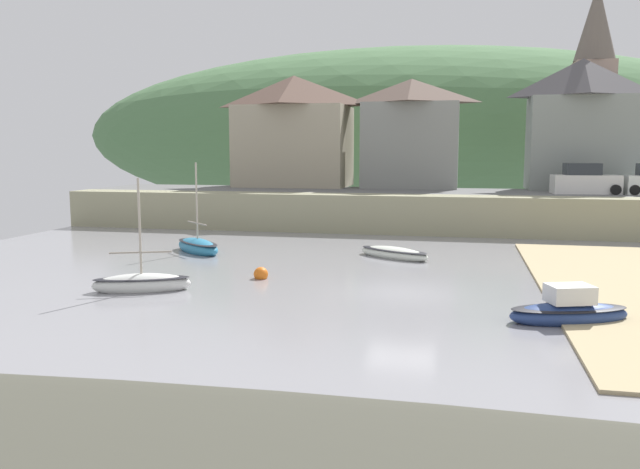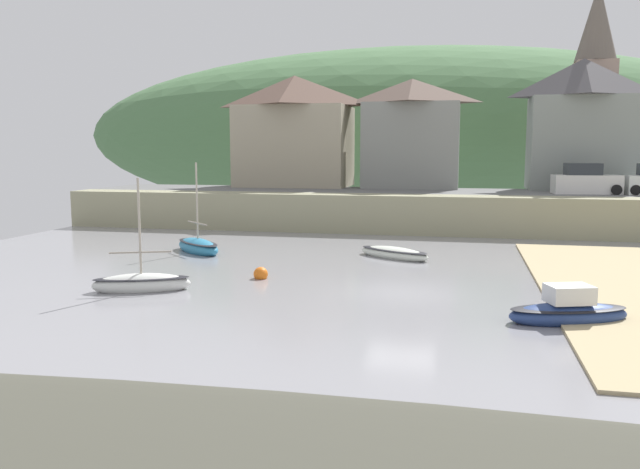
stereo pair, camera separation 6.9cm
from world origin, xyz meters
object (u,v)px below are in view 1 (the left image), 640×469
(rowboat_small_beached, at_px, (569,311))
(mooring_buoy, at_px, (261,274))
(waterfront_building_right, at_px, (581,123))
(church_with_spire, at_px, (593,83))
(waterfront_building_centre, at_px, (411,133))
(waterfront_building_left, at_px, (294,130))
(sailboat_white_hull, at_px, (394,253))
(parked_car_near_slipway, at_px, (585,181))
(sailboat_tall_mast, at_px, (198,246))
(sailboat_blue_trim, at_px, (142,283))

(rowboat_small_beached, relative_size, mooring_buoy, 6.66)
(waterfront_building_right, height_order, church_with_spire, church_with_spire)
(waterfront_building_right, bearing_deg, waterfront_building_centre, 180.00)
(waterfront_building_left, xyz_separation_m, church_with_spire, (22.12, 4.00, 3.52))
(church_with_spire, xyz_separation_m, sailboat_white_hull, (-12.55, -21.59, -9.98))
(sailboat_white_hull, bearing_deg, rowboat_small_beached, -27.58)
(waterfront_building_left, bearing_deg, church_with_spire, 10.25)
(waterfront_building_right, bearing_deg, church_with_spire, 70.67)
(rowboat_small_beached, height_order, parked_car_near_slipway, parked_car_near_slipway)
(sailboat_tall_mast, bearing_deg, waterfront_building_left, 131.32)
(church_with_spire, relative_size, rowboat_small_beached, 3.83)
(waterfront_building_centre, xyz_separation_m, sailboat_white_hull, (0.64, -17.59, -6.24))
(sailboat_blue_trim, height_order, mooring_buoy, sailboat_blue_trim)
(church_with_spire, height_order, parked_car_near_slipway, church_with_spire)
(waterfront_building_right, distance_m, parked_car_near_slipway, 5.92)
(waterfront_building_right, distance_m, sailboat_white_hull, 21.91)
(sailboat_white_hull, relative_size, parked_car_near_slipway, 0.94)
(church_with_spire, xyz_separation_m, mooring_buoy, (-17.31, -27.85, -10.02))
(waterfront_building_left, height_order, waterfront_building_centre, waterfront_building_left)
(sailboat_tall_mast, xyz_separation_m, mooring_buoy, (5.20, -5.79, -0.12))
(waterfront_building_centre, distance_m, mooring_buoy, 25.00)
(sailboat_tall_mast, height_order, parked_car_near_slipway, sailboat_tall_mast)
(waterfront_building_left, relative_size, sailboat_tall_mast, 1.81)
(sailboat_blue_trim, xyz_separation_m, mooring_buoy, (3.61, 3.13, -0.10))
(rowboat_small_beached, relative_size, sailboat_blue_trim, 0.90)
(rowboat_small_beached, xyz_separation_m, sailboat_blue_trim, (-14.74, 1.20, -0.04))
(sailboat_tall_mast, xyz_separation_m, parked_car_near_slipway, (20.78, 13.56, 2.91))
(waterfront_building_right, bearing_deg, mooring_buoy, -123.69)
(waterfront_building_left, xyz_separation_m, sailboat_blue_trim, (1.20, -26.98, -6.40))
(church_with_spire, distance_m, sailboat_tall_mast, 33.03)
(sailboat_white_hull, bearing_deg, waterfront_building_left, 149.94)
(waterfront_building_left, distance_m, sailboat_tall_mast, 19.16)
(mooring_buoy, bearing_deg, church_with_spire, 58.14)
(waterfront_building_centre, xyz_separation_m, rowboat_small_beached, (7.01, -28.18, -6.13))
(waterfront_building_right, distance_m, sailboat_tall_mast, 28.58)
(waterfront_building_left, xyz_separation_m, parked_car_near_slipway, (20.40, -4.50, -3.47))
(waterfront_building_left, height_order, church_with_spire, church_with_spire)
(waterfront_building_centre, height_order, sailboat_white_hull, waterfront_building_centre)
(church_with_spire, relative_size, parked_car_near_slipway, 3.57)
(waterfront_building_centre, xyz_separation_m, parked_car_near_slipway, (11.47, -4.50, -3.25))
(sailboat_white_hull, height_order, sailboat_blue_trim, sailboat_blue_trim)
(rowboat_small_beached, distance_m, mooring_buoy, 11.94)
(waterfront_building_centre, distance_m, parked_car_near_slipway, 12.74)
(sailboat_tall_mast, bearing_deg, rowboat_small_beached, 10.75)
(waterfront_building_centre, relative_size, church_with_spire, 0.53)
(waterfront_building_left, relative_size, waterfront_building_right, 0.95)
(sailboat_blue_trim, bearing_deg, sailboat_white_hull, 26.15)
(sailboat_blue_trim, bearing_deg, sailboat_tall_mast, 77.93)
(waterfront_building_centre, distance_m, sailboat_tall_mast, 21.23)
(church_with_spire, height_order, mooring_buoy, church_with_spire)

